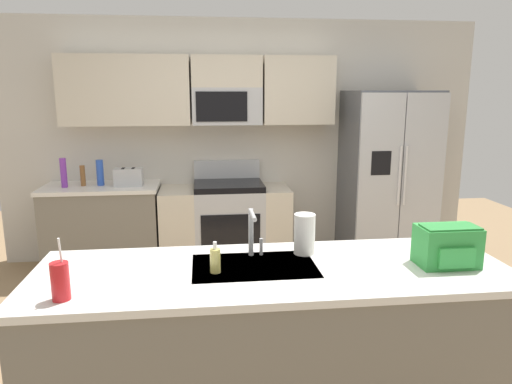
{
  "coord_description": "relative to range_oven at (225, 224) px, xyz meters",
  "views": [
    {
      "loc": [
        -0.45,
        -3.06,
        1.84
      ],
      "look_at": [
        -0.02,
        0.6,
        1.05
      ],
      "focal_mm": 32.95,
      "sensor_mm": 36.0,
      "label": 1
    }
  ],
  "objects": [
    {
      "name": "ground_plane",
      "position": [
        0.21,
        -1.8,
        -0.44
      ],
      "size": [
        9.0,
        9.0,
        0.0
      ],
      "primitive_type": "plane",
      "color": "#997A56",
      "rests_on": "ground"
    },
    {
      "name": "kitchen_wall_unit",
      "position": [
        0.07,
        0.28,
        1.03
      ],
      "size": [
        5.2,
        0.43,
        2.6
      ],
      "color": "beige",
      "rests_on": "ground"
    },
    {
      "name": "back_counter",
      "position": [
        -1.27,
        -0.0,
        0.01
      ],
      "size": [
        1.16,
        0.63,
        0.9
      ],
      "color": "slate",
      "rests_on": "ground"
    },
    {
      "name": "range_oven",
      "position": [
        0.0,
        0.0,
        0.0
      ],
      "size": [
        1.36,
        0.61,
        1.1
      ],
      "color": "#B7BABF",
      "rests_on": "ground"
    },
    {
      "name": "refrigerator",
      "position": [
        1.75,
        -0.07,
        0.48
      ],
      "size": [
        0.9,
        0.76,
        1.85
      ],
      "color": "#4C4F54",
      "rests_on": "ground"
    },
    {
      "name": "island_counter",
      "position": [
        0.14,
        -2.48,
        0.01
      ],
      "size": [
        2.59,
        0.86,
        0.9
      ],
      "color": "slate",
      "rests_on": "ground"
    },
    {
      "name": "toaster",
      "position": [
        -0.98,
        -0.05,
        0.55
      ],
      "size": [
        0.28,
        0.16,
        0.18
      ],
      "color": "#B7BABF",
      "rests_on": "back_counter"
    },
    {
      "name": "pepper_mill",
      "position": [
        -1.44,
        -0.0,
        0.56
      ],
      "size": [
        0.05,
        0.05,
        0.21
      ],
      "primitive_type": "cylinder",
      "color": "brown",
      "rests_on": "back_counter"
    },
    {
      "name": "bottle_blue",
      "position": [
        -1.27,
        -0.0,
        0.59
      ],
      "size": [
        0.07,
        0.07,
        0.26
      ],
      "primitive_type": "cylinder",
      "color": "blue",
      "rests_on": "back_counter"
    },
    {
      "name": "bottle_purple",
      "position": [
        -1.61,
        -0.06,
        0.6
      ],
      "size": [
        0.06,
        0.06,
        0.29
      ],
      "primitive_type": "cylinder",
      "color": "purple",
      "rests_on": "back_counter"
    },
    {
      "name": "sink_faucet",
      "position": [
        0.04,
        -2.29,
        0.62
      ],
      "size": [
        0.09,
        0.21,
        0.28
      ],
      "color": "#B7BABF",
      "rests_on": "island_counter"
    },
    {
      "name": "drink_cup_red",
      "position": [
        -0.89,
        -2.76,
        0.55
      ],
      "size": [
        0.08,
        0.08,
        0.3
      ],
      "color": "red",
      "rests_on": "island_counter"
    },
    {
      "name": "soap_dispenser",
      "position": [
        -0.18,
        -2.51,
        0.53
      ],
      "size": [
        0.06,
        0.06,
        0.17
      ],
      "color": "#D8CC66",
      "rests_on": "island_counter"
    },
    {
      "name": "paper_towel_roll",
      "position": [
        0.35,
        -2.27,
        0.58
      ],
      "size": [
        0.12,
        0.12,
        0.24
      ],
      "primitive_type": "cylinder",
      "color": "white",
      "rests_on": "island_counter"
    },
    {
      "name": "backpack",
      "position": [
        1.09,
        -2.55,
        0.57
      ],
      "size": [
        0.32,
        0.22,
        0.23
      ],
      "color": "green",
      "rests_on": "island_counter"
    }
  ]
}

